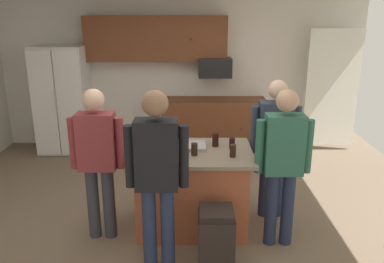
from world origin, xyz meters
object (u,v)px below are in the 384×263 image
(mug_blue_stoneware, at_px, (154,147))
(person_host_foreground, at_px, (157,171))
(person_elder_center, at_px, (98,155))
(person_guest_left, at_px, (283,159))
(kitchen_island, at_px, (192,189))
(person_guest_by_door, at_px, (275,140))
(serving_tray, at_px, (186,146))
(glass_short_whisky, at_px, (233,151))
(microwave_over_range, at_px, (215,67))
(tumbler_amber, at_px, (232,143))
(trash_bin, at_px, (216,239))
(refrigerator, at_px, (64,100))
(glass_stout_tall, at_px, (195,149))
(glass_pilsner, at_px, (216,140))

(mug_blue_stoneware, bearing_deg, person_host_foreground, -82.22)
(person_elder_center, relative_size, person_guest_left, 0.99)
(kitchen_island, xyz_separation_m, person_elder_center, (-0.98, -0.20, 0.48))
(person_guest_by_door, xyz_separation_m, serving_tray, (-1.02, -0.17, -0.01))
(glass_short_whisky, bearing_deg, mug_blue_stoneware, 170.08)
(microwave_over_range, distance_m, tumbler_amber, 2.66)
(kitchen_island, xyz_separation_m, glass_short_whisky, (0.43, -0.18, 0.52))
(microwave_over_range, height_order, serving_tray, microwave_over_range)
(person_guest_by_door, height_order, mug_blue_stoneware, person_guest_by_door)
(serving_tray, bearing_deg, trash_bin, -70.34)
(kitchen_island, bearing_deg, microwave_over_range, 81.72)
(refrigerator, bearing_deg, tumbler_amber, -43.36)
(person_host_foreground, bearing_deg, mug_blue_stoneware, 29.73)
(microwave_over_range, xyz_separation_m, glass_stout_tall, (-0.37, -2.83, -0.46))
(glass_pilsner, bearing_deg, tumbler_amber, -22.08)
(person_host_foreground, distance_m, glass_short_whisky, 0.95)
(glass_stout_tall, relative_size, mug_blue_stoneware, 0.98)
(person_host_foreground, height_order, tumbler_amber, person_host_foreground)
(person_host_foreground, distance_m, person_elder_center, 0.88)
(person_elder_center, bearing_deg, trash_bin, -35.71)
(kitchen_island, relative_size, trash_bin, 2.16)
(person_elder_center, relative_size, glass_pilsner, 11.17)
(microwave_over_range, bearing_deg, person_guest_by_door, -77.05)
(refrigerator, xyz_separation_m, person_elder_center, (1.23, -2.79, 0.03))
(glass_stout_tall, distance_m, serving_tray, 0.25)
(person_host_foreground, height_order, mug_blue_stoneware, person_host_foreground)
(refrigerator, distance_m, glass_short_whisky, 3.82)
(refrigerator, height_order, microwave_over_range, refrigerator)
(glass_stout_tall, bearing_deg, person_guest_left, -13.32)
(trash_bin, bearing_deg, glass_stout_tall, 108.53)
(glass_stout_tall, height_order, serving_tray, glass_stout_tall)
(person_host_foreground, xyz_separation_m, trash_bin, (0.54, 0.03, -0.71))
(person_host_foreground, bearing_deg, glass_pilsner, -9.95)
(person_guest_left, bearing_deg, person_guest_by_door, -73.19)
(tumbler_amber, height_order, mug_blue_stoneware, tumbler_amber)
(glass_pilsner, distance_m, mug_blue_stoneware, 0.70)
(refrigerator, relative_size, person_guest_by_door, 1.10)
(person_guest_by_door, height_order, glass_short_whisky, person_guest_by_door)
(microwave_over_range, distance_m, glass_short_whisky, 2.92)
(microwave_over_range, distance_m, kitchen_island, 2.90)
(person_host_foreground, bearing_deg, glass_short_whisky, -29.31)
(refrigerator, xyz_separation_m, microwave_over_range, (2.60, 0.12, 0.54))
(kitchen_island, relative_size, mug_blue_stoneware, 9.79)
(mug_blue_stoneware, relative_size, serving_tray, 0.31)
(mug_blue_stoneware, height_order, serving_tray, mug_blue_stoneware)
(refrigerator, distance_m, person_host_foreground, 3.86)
(microwave_over_range, distance_m, glass_stout_tall, 2.90)
(person_host_foreground, relative_size, mug_blue_stoneware, 12.96)
(person_host_foreground, bearing_deg, person_guest_by_door, -28.75)
(refrigerator, bearing_deg, glass_stout_tall, -50.57)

